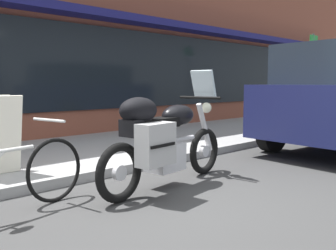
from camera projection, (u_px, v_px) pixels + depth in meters
name	position (u px, v px, depth m)	size (l,w,h in m)	color
ground_plane	(156.00, 196.00, 4.08)	(80.00, 80.00, 0.00)	#3A3A3A
storefront_building	(208.00, 28.00, 10.96)	(19.97, 0.90, 5.78)	brown
sidewalk_curb	(308.00, 119.00, 12.15)	(30.00, 3.10, 0.12)	#959595
touring_motorcycle	(163.00, 138.00, 4.29)	(2.20, 0.84, 1.39)	black
parked_bicycle	(4.00, 178.00, 3.40)	(1.73, 0.50, 0.92)	black
parking_sign_pole	(312.00, 71.00, 10.32)	(0.44, 0.07, 2.44)	#59595B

